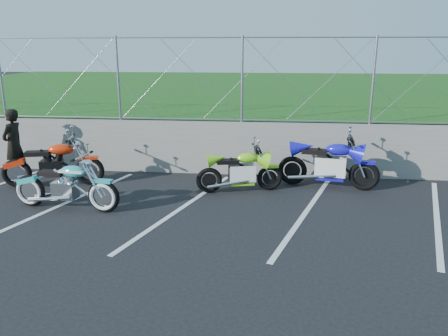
# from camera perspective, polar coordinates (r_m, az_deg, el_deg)

# --- Properties ---
(ground) EXTENTS (90.00, 90.00, 0.00)m
(ground) POSITION_cam_1_polar(r_m,az_deg,el_deg) (7.73, -6.89, -7.79)
(ground) COLOR black
(ground) RESTS_ON ground
(retaining_wall) EXTENTS (30.00, 0.22, 1.30)m
(retaining_wall) POSITION_cam_1_polar(r_m,az_deg,el_deg) (10.81, -3.02, 2.75)
(retaining_wall) COLOR slate
(retaining_wall) RESTS_ON ground
(grass_field) EXTENTS (30.00, 20.00, 1.30)m
(grass_field) POSITION_cam_1_polar(r_m,az_deg,el_deg) (20.62, 1.21, 8.94)
(grass_field) COLOR #164612
(grass_field) RESTS_ON ground
(chain_link_fence) EXTENTS (28.00, 0.03, 2.00)m
(chain_link_fence) POSITION_cam_1_polar(r_m,az_deg,el_deg) (10.57, -3.15, 11.50)
(chain_link_fence) COLOR gray
(chain_link_fence) RESTS_ON retaining_wall
(parking_lines) EXTENTS (18.29, 4.31, 0.01)m
(parking_lines) POSITION_cam_1_polar(r_m,az_deg,el_deg) (8.49, 2.54, -5.46)
(parking_lines) COLOR silver
(parking_lines) RESTS_ON ground
(cruiser_turquoise) EXTENTS (2.21, 0.70, 1.10)m
(cruiser_turquoise) POSITION_cam_1_polar(r_m,az_deg,el_deg) (8.91, -19.82, -2.42)
(cruiser_turquoise) COLOR black
(cruiser_turquoise) RESTS_ON ground
(naked_orange) EXTENTS (2.20, 0.78, 1.11)m
(naked_orange) POSITION_cam_1_polar(r_m,az_deg,el_deg) (10.48, -21.28, 0.29)
(naked_orange) COLOR black
(naked_orange) RESTS_ON ground
(sportbike_green) EXTENTS (1.86, 0.69, 0.98)m
(sportbike_green) POSITION_cam_1_polar(r_m,az_deg,el_deg) (9.42, 2.23, -0.62)
(sportbike_green) COLOR black
(sportbike_green) RESTS_ON ground
(sportbike_blue) EXTENTS (2.21, 0.78, 1.15)m
(sportbike_blue) POSITION_cam_1_polar(r_m,az_deg,el_deg) (9.95, 13.59, 0.26)
(sportbike_blue) COLOR black
(sportbike_blue) RESTS_ON ground
(person_standing) EXTENTS (0.47, 0.65, 1.66)m
(person_standing) POSITION_cam_1_polar(r_m,az_deg,el_deg) (11.45, -25.80, 2.84)
(person_standing) COLOR black
(person_standing) RESTS_ON ground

